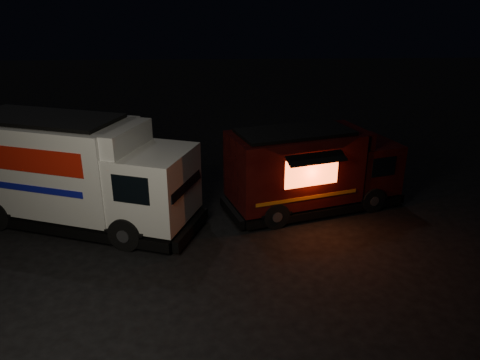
% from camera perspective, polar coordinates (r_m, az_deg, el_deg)
% --- Properties ---
extents(ground, '(80.00, 80.00, 0.00)m').
position_cam_1_polar(ground, '(12.14, -3.82, -10.55)').
color(ground, black).
rests_on(ground, ground).
extents(white_truck, '(7.54, 4.62, 3.23)m').
position_cam_1_polar(white_truck, '(14.44, -19.04, 0.87)').
color(white_truck, silver).
rests_on(white_truck, ground).
extents(red_truck, '(6.07, 3.71, 2.66)m').
position_cam_1_polar(red_truck, '(14.96, 9.06, 1.38)').
color(red_truck, '#370C0A').
rests_on(red_truck, ground).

